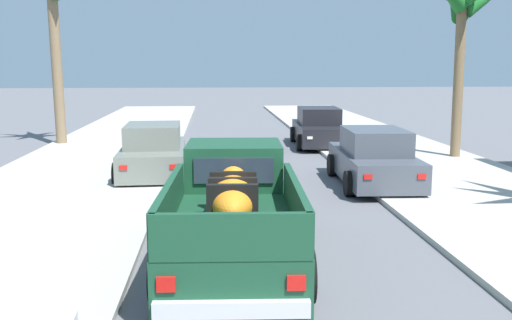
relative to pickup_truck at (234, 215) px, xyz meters
The scene contains 9 objects.
sidewalk_left 6.01m from the pickup_truck, 134.78° to the left, with size 5.22×60.00×0.12m, color #B2AFA8.
sidewalk_right 7.56m from the pickup_truck, 34.26° to the left, with size 5.22×60.00×0.12m, color #B2AFA8.
curb_left 5.24m from the pickup_truck, 125.25° to the left, with size 0.16×60.00×0.10m, color silver.
curb_right 6.60m from the pickup_truck, 40.23° to the left, with size 0.16×60.00×0.10m, color silver.
pickup_truck is the anchor object (origin of this frame).
car_right_near 7.05m from the pickup_truck, 55.43° to the left, with size 2.17×4.32×1.54m.
car_left_mid 7.77m from the pickup_truck, 105.19° to the left, with size 2.14×4.31×1.54m.
car_right_mid 13.86m from the pickup_truck, 73.60° to the left, with size 2.19×4.33×1.54m.
palm_tree_right_mid 13.42m from the pickup_truck, 50.92° to the left, with size 3.77×3.66×6.30m.
Camera 1 is at (-1.33, -1.16, 3.22)m, focal length 39.76 mm.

